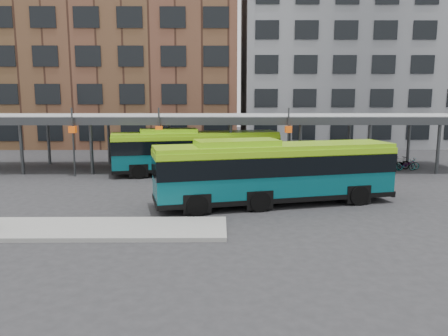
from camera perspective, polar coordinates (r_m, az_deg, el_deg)
ground at (r=21.44m, az=-3.84°, el=-5.74°), size 120.00×120.00×0.00m
boarding_island at (r=19.69m, az=-20.70°, el=-7.45°), size 14.00×3.00×0.18m
canopy at (r=33.60m, az=-2.74°, el=6.49°), size 40.00×6.53×4.80m
building_brick at (r=54.13m, az=-12.93°, el=14.87°), size 26.00×14.00×22.00m
building_grey at (r=54.87m, az=15.55°, el=13.64°), size 24.00×14.00×20.00m
bus_front at (r=22.68m, az=6.58°, el=-0.33°), size 12.73×5.48×3.44m
bus_rear at (r=31.71m, az=-3.73°, el=2.34°), size 12.23×4.94×3.30m
bike_rack at (r=35.45m, az=20.04°, el=0.50°), size 6.51×1.52×1.05m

